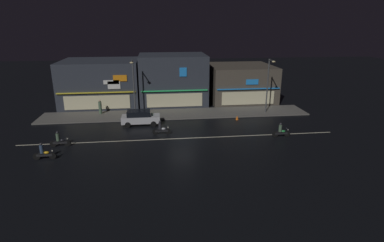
{
  "coord_description": "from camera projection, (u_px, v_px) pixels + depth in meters",
  "views": [
    {
      "loc": [
        -2.37,
        -28.87,
        11.21
      ],
      "look_at": [
        1.39,
        2.97,
        0.85
      ],
      "focal_mm": 28.74,
      "sensor_mm": 36.0,
      "label": 1
    }
  ],
  "objects": [
    {
      "name": "storefront_right_block",
      "position": [
        173.0,
        79.0,
        43.51
      ],
      "size": [
        9.24,
        7.24,
        6.92
      ],
      "color": "#2D333D",
      "rests_on": "ground"
    },
    {
      "name": "motorcycle_lead",
      "position": [
        281.0,
        131.0,
        31.19
      ],
      "size": [
        1.9,
        0.6,
        1.52
      ],
      "rotation": [
        0.0,
        0.0,
        3.19
      ],
      "color": "black",
      "rests_on": "ground"
    },
    {
      "name": "ground_plane",
      "position": [
        182.0,
        138.0,
        30.99
      ],
      "size": [
        140.0,
        140.0,
        0.0
      ],
      "primitive_type": "plane",
      "color": "black"
    },
    {
      "name": "motorcycle_trailing_far",
      "position": [
        43.0,
        153.0,
        26.08
      ],
      "size": [
        1.9,
        0.6,
        1.52
      ],
      "rotation": [
        0.0,
        0.0,
        3.2
      ],
      "color": "black",
      "rests_on": "ground"
    },
    {
      "name": "lane_divider_stripe",
      "position": [
        182.0,
        138.0,
        30.99
      ],
      "size": [
        31.78,
        0.16,
        0.01
      ],
      "primitive_type": "cube",
      "color": "beige",
      "rests_on": "ground"
    },
    {
      "name": "motorcycle_opposite_lane",
      "position": [
        161.0,
        129.0,
        31.91
      ],
      "size": [
        1.9,
        0.6,
        1.52
      ],
      "rotation": [
        0.0,
        0.0,
        -0.07
      ],
      "color": "black",
      "rests_on": "ground"
    },
    {
      "name": "storefront_left_block",
      "position": [
        240.0,
        83.0,
        45.75
      ],
      "size": [
        9.13,
        9.04,
        5.17
      ],
      "color": "#4C443A",
      "rests_on": "ground"
    },
    {
      "name": "traffic_cone",
      "position": [
        237.0,
        118.0,
        36.86
      ],
      "size": [
        0.36,
        0.36,
        0.55
      ],
      "primitive_type": "cone",
      "color": "orange",
      "rests_on": "ground"
    },
    {
      "name": "storefront_center_block",
      "position": [
        101.0,
        82.0,
        43.19
      ],
      "size": [
        10.41,
        8.7,
        6.2
      ],
      "color": "#2D333D",
      "rests_on": "ground"
    },
    {
      "name": "sidewalk_far",
      "position": [
        176.0,
        114.0,
        39.06
      ],
      "size": [
        33.45,
        4.55,
        0.14
      ],
      "primitive_type": "cube",
      "color": "#5B5954",
      "rests_on": "ground"
    },
    {
      "name": "streetlamp_west",
      "position": [
        133.0,
        83.0,
        37.41
      ],
      "size": [
        0.44,
        1.64,
        6.76
      ],
      "color": "#47494C",
      "rests_on": "sidewalk_far"
    },
    {
      "name": "streetlamp_mid",
      "position": [
        268.0,
        81.0,
        38.18
      ],
      "size": [
        0.44,
        1.64,
        6.77
      ],
      "color": "#47494C",
      "rests_on": "sidewalk_far"
    },
    {
      "name": "pedestrian_on_sidewalk",
      "position": [
        100.0,
        107.0,
        38.65
      ],
      "size": [
        0.38,
        0.38,
        1.78
      ],
      "rotation": [
        0.0,
        0.0,
        5.42
      ],
      "color": "#4C664C",
      "rests_on": "sidewalk_far"
    },
    {
      "name": "motorcycle_following",
      "position": [
        59.0,
        140.0,
        28.79
      ],
      "size": [
        1.9,
        0.6,
        1.52
      ],
      "rotation": [
        0.0,
        0.0,
        3.14
      ],
      "color": "black",
      "rests_on": "ground"
    },
    {
      "name": "parked_car_near_kerb",
      "position": [
        140.0,
        117.0,
        34.93
      ],
      "size": [
        4.3,
        1.98,
        1.67
      ],
      "color": "silver",
      "rests_on": "ground"
    }
  ]
}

